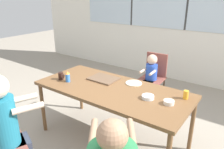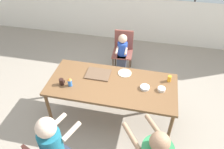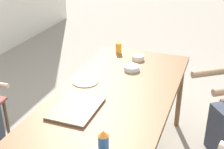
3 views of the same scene
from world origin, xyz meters
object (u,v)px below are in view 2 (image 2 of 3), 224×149
Objects in this scene: sippy_cup at (70,82)px; bowl_cereal at (145,87)px; coffee_mug at (62,82)px; bowl_white_shallow at (162,89)px; chair_for_toddler at (123,48)px; juice_glass at (169,79)px; person_toddler at (122,56)px.

sippy_cup reaches higher than bowl_cereal.
coffee_mug is 0.13m from sippy_cup.
sippy_cup is 1.25× the size of bowl_white_shallow.
chair_for_toddler is at bearing 70.92° from sippy_cup.
sippy_cup is 1.04× the size of bowl_cereal.
sippy_cup is 1.50m from juice_glass.
juice_glass is at bearing 65.65° from bowl_white_shallow.
sippy_cup reaches higher than chair_for_toddler.
bowl_white_shallow is (1.33, 0.18, -0.05)m from sippy_cup.
chair_for_toddler is 1.67m from sippy_cup.
juice_glass is 0.42m from bowl_cereal.
chair_for_toddler is 1.51m from bowl_cereal.
juice_glass is 0.25m from bowl_white_shallow.
bowl_cereal is (0.55, -1.22, 0.35)m from person_toddler.
sippy_cup is at bearing -170.87° from bowl_cereal.
sippy_cup is 1.44× the size of juice_glass.
bowl_cereal is (1.22, 0.18, -0.03)m from coffee_mug.
chair_for_toddler is 1.48m from juice_glass.
sippy_cup is at bearing -0.06° from coffee_mug.
sippy_cup reaches higher than coffee_mug.
bowl_white_shallow is at bearing 7.11° from coffee_mug.
sippy_cup is at bearing 66.08° from person_toddler.
juice_glass is at bearing 15.99° from sippy_cup.
person_toddler is 6.61× the size of bowl_cereal.
juice_glass is at bearing 34.49° from bowl_cereal.
coffee_mug is 0.70× the size of sippy_cup.
chair_for_toddler reaches higher than juice_glass.
person_toddler is 9.15× the size of juice_glass.
chair_for_toddler is 8.84× the size of coffee_mug.
bowl_white_shallow is at bearing 117.62° from chair_for_toddler.
person_toddler is at bearing 114.30° from bowl_cereal.
juice_glass is (0.90, -1.14, 0.29)m from chair_for_toddler.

